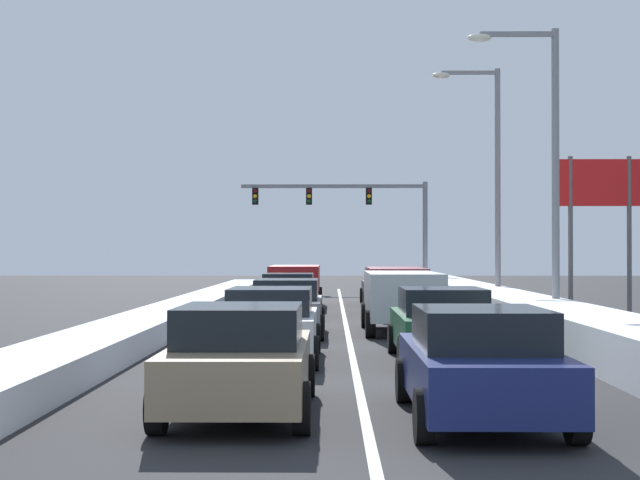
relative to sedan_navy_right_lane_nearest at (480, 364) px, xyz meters
The scene contains 18 objects.
ground_plane 12.84m from the sedan_navy_right_lane_nearest, 96.80° to the left, with size 125.14×125.14×0.00m, color #28282B.
lane_stripe_between_right_lane_and_center_lane 17.62m from the sedan_navy_right_lane_nearest, 94.95° to the left, with size 0.14×52.94×0.01m, color silver.
snow_bank_right_shoulder 17.95m from the sedan_navy_right_lane_nearest, 77.83° to the left, with size 2.07×52.94×0.88m, color white.
snow_bank_left_shoulder 18.83m from the sedan_navy_right_lane_nearest, 111.24° to the left, with size 1.78×52.94×0.58m, color white.
sedan_navy_right_lane_nearest is the anchor object (origin of this frame).
sedan_green_right_lane_second 6.90m from the sedan_navy_right_lane_nearest, 87.61° to the left, with size 2.00×4.50×1.51m.
suv_silver_right_lane_third 13.86m from the sedan_navy_right_lane_nearest, 89.98° to the left, with size 2.16×4.90×1.67m.
suv_maroon_right_lane_fourth 21.12m from the sedan_navy_right_lane_nearest, 89.16° to the left, with size 2.16×4.90×1.67m.
sedan_black_right_lane_fifth 27.42m from the sedan_navy_right_lane_nearest, 89.39° to the left, with size 2.00×4.50×1.51m.
sedan_tan_center_lane_nearest 3.27m from the sedan_navy_right_lane_nearest, behind, with size 2.00×4.50×1.51m.
sedan_white_center_lane_second 7.61m from the sedan_navy_right_lane_nearest, 114.94° to the left, with size 2.00×4.50×1.51m.
sedan_gray_center_lane_third 13.26m from the sedan_navy_right_lane_nearest, 103.75° to the left, with size 2.00×4.50×1.51m.
sedan_charcoal_center_lane_fourth 19.91m from the sedan_navy_right_lane_nearest, 99.84° to the left, with size 2.00×4.50×1.51m.
suv_red_center_lane_fifth 26.31m from the sedan_navy_right_lane_nearest, 97.49° to the left, with size 2.16×4.90×1.67m.
traffic_light_gantry 41.78m from the sedan_navy_right_lane_nearest, 90.47° to the left, with size 10.60×0.47×6.20m.
street_lamp_right_near 16.32m from the sedan_navy_right_lane_nearest, 74.43° to the left, with size 2.66×0.36×8.73m.
street_lamp_right_mid 25.57m from the sedan_navy_right_lane_nearest, 80.29° to the left, with size 2.66×0.36×9.41m.
roadside_sign_right 21.53m from the sedan_navy_right_lane_nearest, 70.19° to the left, with size 3.20×0.16×5.50m.
Camera 1 is at (-0.46, -6.19, 2.26)m, focal length 53.73 mm.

